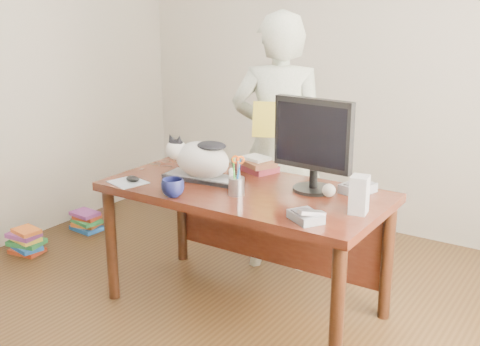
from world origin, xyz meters
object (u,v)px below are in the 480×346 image
object	(u,v)px
speaker	(359,195)
calculator	(358,188)
pen_cup	(237,184)
book_pile_a	(26,241)
coffee_mug	(173,188)
baseball	(329,190)
keyboard	(203,177)
monitor	(313,140)
desk	(252,208)
phone	(306,216)
cat	(200,158)
mouse	(133,179)
person	(279,144)
book_pile_b	(86,221)
book_stack	(257,165)

from	to	relation	value
speaker	calculator	world-z (taller)	speaker
pen_cup	book_pile_a	world-z (taller)	pen_cup
coffee_mug	baseball	bearing A→B (deg)	32.76
keyboard	monitor	world-z (taller)	monitor
desk	baseball	world-z (taller)	baseball
speaker	phone	bearing A→B (deg)	-134.26
monitor	calculator	size ratio (longest dim) A/B	2.48
keyboard	monitor	size ratio (longest dim) A/B	0.92
baseball	calculator	xyz separation A→B (m)	(0.10, 0.15, -0.01)
cat	keyboard	bearing A→B (deg)	8.36
mouse	calculator	size ratio (longest dim) A/B	0.48
coffee_mug	book_pile_a	bearing A→B (deg)	174.74
calculator	mouse	bearing A→B (deg)	-141.23
monitor	book_pile_a	size ratio (longest dim) A/B	1.93
person	pen_cup	bearing A→B (deg)	78.93
speaker	person	bearing A→B (deg)	131.92
pen_cup	book_pile_a	bearing A→B (deg)	-177.71
phone	monitor	bearing A→B (deg)	145.41
monitor	mouse	size ratio (longest dim) A/B	5.21
cat	book_pile_b	world-z (taller)	cat
coffee_mug	book_pile_a	xyz separation A→B (m)	(-1.51, 0.14, -0.71)
pen_cup	book_stack	bearing A→B (deg)	108.09
book_pile_b	coffee_mug	bearing A→B (deg)	-25.02
monitor	pen_cup	distance (m)	0.48
pen_cup	cat	bearing A→B (deg)	160.06
desk	calculator	world-z (taller)	calculator
baseball	book_pile_a	size ratio (longest dim) A/B	0.27
book_pile_a	person	bearing A→B (deg)	27.09
speaker	book_pile_a	distance (m)	2.57
baseball	book_pile_b	size ratio (longest dim) A/B	0.28
monitor	book_stack	xyz separation A→B (m)	(-0.46, 0.18, -0.26)
cat	baseball	world-z (taller)	cat
pen_cup	phone	world-z (taller)	pen_cup
coffee_mug	book_pile_b	size ratio (longest dim) A/B	0.48
coffee_mug	book_pile_b	distance (m)	1.78
cat	desk	bearing A→B (deg)	9.55
mouse	book_pile_a	bearing A→B (deg)	-168.76
cat	baseball	size ratio (longest dim) A/B	6.29
cat	calculator	xyz separation A→B (m)	(0.88, 0.28, -0.11)
coffee_mug	book_pile_a	distance (m)	1.67
cat	speaker	size ratio (longest dim) A/B	2.37
phone	book_stack	world-z (taller)	book_stack
mouse	baseball	size ratio (longest dim) A/B	1.38
pen_cup	baseball	bearing A→B (deg)	29.57
calculator	person	xyz separation A→B (m)	(-0.70, 0.35, 0.08)
person	book_pile_a	bearing A→B (deg)	3.52
speaker	baseball	world-z (taller)	speaker
book_pile_b	person	bearing A→B (deg)	9.85
baseball	coffee_mug	bearing A→B (deg)	-147.24
keyboard	book_pile_a	bearing A→B (deg)	-177.81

